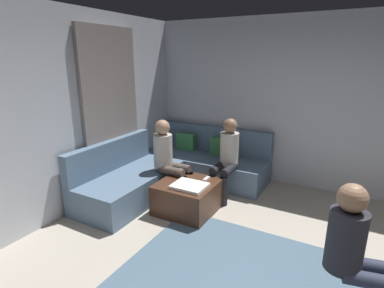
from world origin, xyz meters
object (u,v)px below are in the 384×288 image
ottoman (188,197)px  person_on_couch_back (227,155)px  person_on_armchair (358,250)px  game_remote (206,179)px  person_on_couch_side (169,157)px  coffee_mug (180,172)px  sectional_couch (175,170)px

ottoman → person_on_couch_back: size_ratio=0.63×
ottoman → person_on_armchair: person_on_armchair is taller
game_remote → person_on_couch_side: size_ratio=0.12×
coffee_mug → person_on_armchair: bearing=-26.3°
person_on_couch_side → game_remote: bearing=89.8°
person_on_couch_side → person_on_armchair: person_on_couch_side is taller
ottoman → person_on_armchair: 2.29m
coffee_mug → person_on_armchair: 2.53m
coffee_mug → person_on_couch_side: size_ratio=0.08×
person_on_couch_side → ottoman: bearing=63.5°
ottoman → person_on_couch_back: person_on_couch_back is taller
ottoman → person_on_couch_back: bearing=67.7°
game_remote → ottoman: bearing=-129.3°
sectional_couch → coffee_mug: size_ratio=26.84×
sectional_couch → person_on_couch_back: bearing=3.6°
game_remote → person_on_armchair: size_ratio=0.13×
coffee_mug → game_remote: size_ratio=0.63×
sectional_couch → ottoman: 0.87m
person_on_couch_back → coffee_mug: bearing=45.4°
person_on_armchair → ottoman: bearing=-125.9°
coffee_mug → person_on_couch_side: 0.30m
game_remote → person_on_couch_side: bearing=179.8°
game_remote → person_on_couch_back: size_ratio=0.12×
sectional_couch → coffee_mug: 0.62m
game_remote → person_on_couch_side: (-0.63, 0.00, 0.23)m
sectional_couch → game_remote: 0.89m
person_on_couch_back → person_on_couch_side: 0.87m
coffee_mug → ottoman: bearing=-39.3°
coffee_mug → game_remote: coffee_mug is taller
ottoman → coffee_mug: (-0.22, 0.18, 0.26)m
coffee_mug → person_on_armchair: person_on_armchair is taller
ottoman → person_on_couch_back: 0.87m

